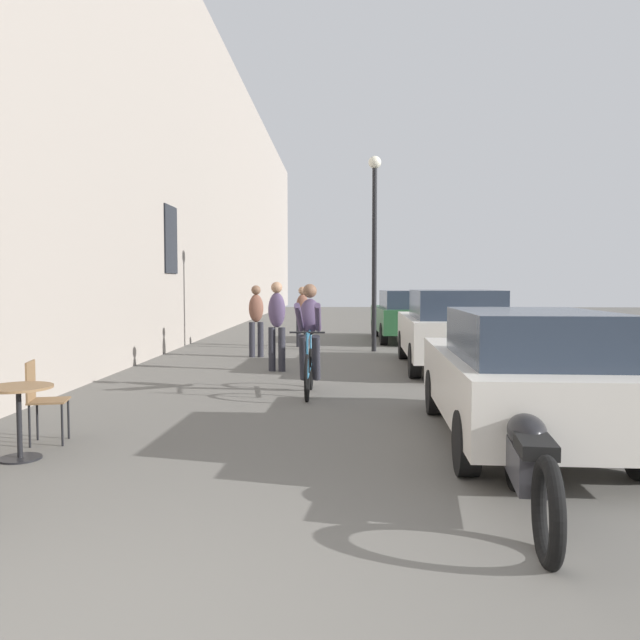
% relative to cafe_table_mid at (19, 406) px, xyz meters
% --- Properties ---
extents(building_facade_left, '(0.54, 68.00, 10.51)m').
position_rel_cafe_table_mid_xyz_m(building_facade_left, '(-1.45, 10.72, 4.73)').
color(building_facade_left, gray).
rests_on(building_facade_left, ground_plane).
extents(cafe_table_mid, '(0.64, 0.64, 0.72)m').
position_rel_cafe_table_mid_xyz_m(cafe_table_mid, '(0.00, 0.00, 0.00)').
color(cafe_table_mid, black).
rests_on(cafe_table_mid, ground_plane).
extents(cafe_chair_mid_toward_street, '(0.45, 0.45, 0.89)m').
position_rel_cafe_table_mid_xyz_m(cafe_chair_mid_toward_street, '(-0.07, 0.61, -0.00)').
color(cafe_chair_mid_toward_street, black).
rests_on(cafe_chair_mid_toward_street, ground_plane).
extents(cyclist_on_bicycle, '(0.52, 1.76, 1.74)m').
position_rel_cafe_table_mid_xyz_m(cyclist_on_bicycle, '(2.63, 3.84, 0.29)').
color(cyclist_on_bicycle, black).
rests_on(cyclist_on_bicycle, ground_plane).
extents(pedestrian_near, '(0.38, 0.29, 1.75)m').
position_rel_cafe_table_mid_xyz_m(pedestrian_near, '(1.87, 6.30, 0.47)').
color(pedestrian_near, '#26262D').
rests_on(pedestrian_near, ground_plane).
extents(pedestrian_mid, '(0.38, 0.30, 1.68)m').
position_rel_cafe_table_mid_xyz_m(pedestrian_mid, '(1.14, 8.68, 0.42)').
color(pedestrian_mid, '#26262D').
rests_on(pedestrian_mid, ground_plane).
extents(pedestrian_far, '(0.37, 0.28, 1.63)m').
position_rel_cafe_table_mid_xyz_m(pedestrian_far, '(2.07, 11.15, 0.40)').
color(pedestrian_far, '#26262D').
rests_on(pedestrian_far, ground_plane).
extents(street_lamp, '(0.32, 0.32, 4.90)m').
position_rel_cafe_table_mid_xyz_m(street_lamp, '(3.95, 10.03, 2.59)').
color(street_lamp, black).
rests_on(street_lamp, ground_plane).
extents(parked_car_nearest, '(1.84, 4.11, 1.44)m').
position_rel_cafe_table_mid_xyz_m(parked_car_nearest, '(5.06, 0.81, 0.23)').
color(parked_car_nearest, beige).
rests_on(parked_car_nearest, ground_plane).
extents(parked_car_second, '(1.99, 4.52, 1.59)m').
position_rel_cafe_table_mid_xyz_m(parked_car_second, '(5.34, 6.80, 0.30)').
color(parked_car_second, beige).
rests_on(parked_car_second, ground_plane).
extents(parked_car_third, '(1.92, 4.32, 1.52)m').
position_rel_cafe_table_mid_xyz_m(parked_car_third, '(5.07, 13.02, 0.26)').
color(parked_car_third, '#23512D').
rests_on(parked_car_third, ground_plane).
extents(parked_motorcycle, '(0.62, 2.14, 0.92)m').
position_rel_cafe_table_mid_xyz_m(parked_motorcycle, '(4.50, -1.40, -0.12)').
color(parked_motorcycle, black).
rests_on(parked_motorcycle, ground_plane).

